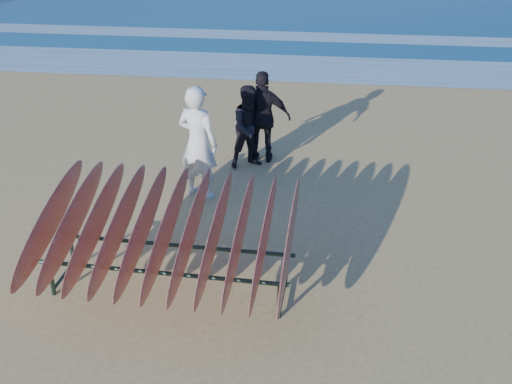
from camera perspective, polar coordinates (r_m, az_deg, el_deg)
ground at (r=8.70m, az=-0.64°, el=-7.99°), size 120.00×120.00×0.00m
foam_near at (r=17.77m, az=3.61°, el=10.96°), size 160.00×160.00×0.00m
foam_far at (r=21.15m, az=4.23°, el=13.62°), size 160.00×160.00×0.00m
surfboard_rack at (r=8.12m, az=-7.97°, el=-3.51°), size 3.26×2.55×1.47m
person_white at (r=10.46m, az=-5.18°, el=4.38°), size 0.82×0.68×1.92m
person_dark_a at (r=11.59m, az=-0.51°, el=5.80°), size 0.93×0.87×1.53m
person_dark_b at (r=11.76m, az=0.62°, el=6.64°), size 1.03×0.46×1.72m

